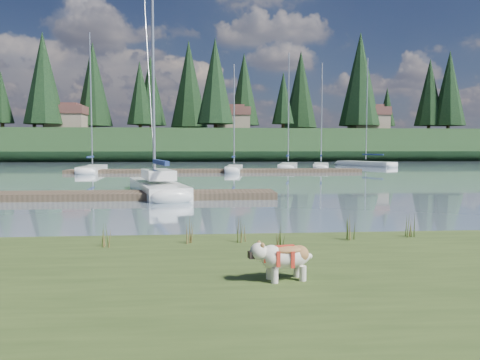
{
  "coord_description": "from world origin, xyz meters",
  "views": [
    {
      "loc": [
        0.82,
        -11.59,
        2.24
      ],
      "look_at": [
        1.71,
        -0.5,
        1.46
      ],
      "focal_mm": 35.0,
      "sensor_mm": 36.0,
      "label": 1
    }
  ],
  "objects": [
    {
      "name": "conifer_3",
      "position": [
        -10.0,
        72.0,
        11.74
      ],
      "size": [
        4.84,
        4.84,
        12.25
      ],
      "color": "#382619",
      "rests_on": "ridge"
    },
    {
      "name": "conifer_2",
      "position": [
        -25.0,
        68.0,
        13.54
      ],
      "size": [
        6.6,
        6.6,
        16.05
      ],
      "color": "#382619",
      "rests_on": "ridge"
    },
    {
      "name": "house_1",
      "position": [
        6.0,
        71.0,
        7.31
      ],
      "size": [
        6.3,
        5.3,
        4.65
      ],
      "color": "gray",
      "rests_on": "ridge"
    },
    {
      "name": "conifer_4",
      "position": [
        3.0,
        66.0,
        13.09
      ],
      "size": [
        6.16,
        6.16,
        15.1
      ],
      "color": "#382619",
      "rests_on": "ridge"
    },
    {
      "name": "sailboat_bg_4",
      "position": [
        13.29,
        36.74,
        0.33
      ],
      "size": [
        3.31,
        7.56,
        11.01
      ],
      "rotation": [
        0.0,
        0.0,
        1.31
      ],
      "color": "silver",
      "rests_on": "ground"
    },
    {
      "name": "weed_2",
      "position": [
        3.84,
        -2.31,
        0.63
      ],
      "size": [
        0.17,
        0.14,
        0.66
      ],
      "color": "#475B23",
      "rests_on": "bank"
    },
    {
      "name": "weed_3",
      "position": [
        -0.98,
        -2.66,
        0.6
      ],
      "size": [
        0.17,
        0.14,
        0.6
      ],
      "color": "#475B23",
      "rests_on": "bank"
    },
    {
      "name": "sailboat_bg_3",
      "position": [
        9.9,
        37.23,
        0.32
      ],
      "size": [
        3.5,
        8.36,
        12.04
      ],
      "rotation": [
        0.0,
        0.0,
        1.33
      ],
      "color": "silver",
      "rests_on": "ground"
    },
    {
      "name": "weed_4",
      "position": [
        2.24,
        -2.98,
        0.57
      ],
      "size": [
        0.17,
        0.14,
        0.52
      ],
      "color": "#475B23",
      "rests_on": "bank"
    },
    {
      "name": "mud_lip",
      "position": [
        0.0,
        -1.6,
        0.07
      ],
      "size": [
        60.0,
        0.5,
        0.14
      ],
      "primitive_type": "cube",
      "color": "#33281C",
      "rests_on": "ground"
    },
    {
      "name": "weed_5",
      "position": [
        5.19,
        -2.14,
        0.56
      ],
      "size": [
        0.17,
        0.14,
        0.51
      ],
      "color": "#475B23",
      "rests_on": "bank"
    },
    {
      "name": "sailboat_bg_5",
      "position": [
        19.96,
        43.6,
        0.32
      ],
      "size": [
        5.6,
        8.98,
        12.9
      ],
      "rotation": [
        0.0,
        0.0,
        2.02
      ],
      "color": "silver",
      "rests_on": "ground"
    },
    {
      "name": "conifer_6",
      "position": [
        28.0,
        68.0,
        13.99
      ],
      "size": [
        7.04,
        7.04,
        17.0
      ],
      "color": "#382619",
      "rests_on": "ridge"
    },
    {
      "name": "house_2",
      "position": [
        30.0,
        69.0,
        7.31
      ],
      "size": [
        6.3,
        5.3,
        4.65
      ],
      "color": "gray",
      "rests_on": "ridge"
    },
    {
      "name": "ground",
      "position": [
        0.0,
        30.0,
        0.0
      ],
      "size": [
        200.0,
        200.0,
        0.0
      ],
      "primitive_type": "plane",
      "color": "#839AAC",
      "rests_on": "ground"
    },
    {
      "name": "bank",
      "position": [
        0.0,
        -6.0,
        0.17
      ],
      "size": [
        60.0,
        9.0,
        0.35
      ],
      "primitive_type": "cube",
      "color": "#3A4D1F",
      "rests_on": "ground"
    },
    {
      "name": "dock_near",
      "position": [
        -4.0,
        9.0,
        0.15
      ],
      "size": [
        16.0,
        2.0,
        0.3
      ],
      "primitive_type": "cube",
      "color": "#4C3D2C",
      "rests_on": "ground"
    },
    {
      "name": "sailboat_bg_2",
      "position": [
        3.78,
        31.51,
        0.33
      ],
      "size": [
        2.09,
        6.54,
        9.83
      ],
      "rotation": [
        0.0,
        0.0,
        1.44
      ],
      "color": "silver",
      "rests_on": "ground"
    },
    {
      "name": "sailboat_bg_1",
      "position": [
        -9.1,
        32.09,
        0.33
      ],
      "size": [
        2.23,
        8.5,
        12.48
      ],
      "rotation": [
        0.0,
        0.0,
        1.64
      ],
      "color": "silver",
      "rests_on": "ground"
    },
    {
      "name": "bulldog",
      "position": [
        1.97,
        -5.12,
        0.7
      ],
      "size": [
        0.94,
        0.48,
        0.56
      ],
      "rotation": [
        0.0,
        0.0,
        3.33
      ],
      "color": "silver",
      "rests_on": "bank"
    },
    {
      "name": "sailboat_main",
      "position": [
        -1.56,
        11.92,
        0.42
      ],
      "size": [
        3.9,
        9.16,
        12.93
      ],
      "rotation": [
        0.0,
        0.0,
        1.82
      ],
      "color": "silver",
      "rests_on": "ground"
    },
    {
      "name": "conifer_5",
      "position": [
        15.0,
        70.0,
        10.83
      ],
      "size": [
        3.96,
        3.96,
        10.35
      ],
      "color": "#382619",
      "rests_on": "ridge"
    },
    {
      "name": "conifer_7",
      "position": [
        42.0,
        71.0,
        12.19
      ],
      "size": [
        5.28,
        5.28,
        13.2
      ],
      "color": "#382619",
      "rests_on": "ridge"
    },
    {
      "name": "weed_1",
      "position": [
        1.57,
        -2.4,
        0.55
      ],
      "size": [
        0.17,
        0.14,
        0.49
      ],
      "color": "#475B23",
      "rests_on": "bank"
    },
    {
      "name": "dock_far",
      "position": [
        2.0,
        30.0,
        0.15
      ],
      "size": [
        26.0,
        2.2,
        0.3
      ],
      "primitive_type": "cube",
      "color": "#4C3D2C",
      "rests_on": "ground"
    },
    {
      "name": "house_0",
      "position": [
        -22.0,
        70.0,
        7.31
      ],
      "size": [
        6.3,
        5.3,
        4.65
      ],
      "color": "gray",
      "rests_on": "ridge"
    },
    {
      "name": "weed_0",
      "position": [
        0.52,
        -2.43,
        0.56
      ],
      "size": [
        0.17,
        0.14,
        0.51
      ],
      "color": "#475B23",
      "rests_on": "bank"
    },
    {
      "name": "ridge",
      "position": [
        0.0,
        73.0,
        2.5
      ],
      "size": [
        200.0,
        20.0,
        5.0
      ],
      "primitive_type": "cube",
      "color": "#1D3519",
      "rests_on": "ground"
    }
  ]
}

